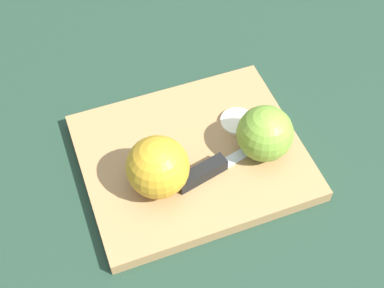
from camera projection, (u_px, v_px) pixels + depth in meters
ground_plane at (192, 161)px, 0.77m from camera, size 4.00×4.00×0.00m
cutting_board at (192, 157)px, 0.76m from camera, size 0.32×0.27×0.02m
apple_half_left at (157, 167)px, 0.68m from camera, size 0.08×0.08×0.08m
apple_half_right at (265, 134)px, 0.72m from camera, size 0.08×0.08×0.08m
knife at (210, 169)px, 0.72m from camera, size 0.17×0.07×0.02m
apple_slice at (237, 122)px, 0.78m from camera, size 0.05×0.05×0.01m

